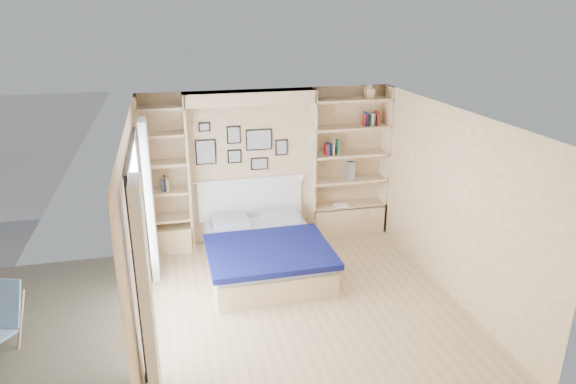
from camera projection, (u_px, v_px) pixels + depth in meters
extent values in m
plane|color=tan|center=(304.00, 305.00, 6.75)|extent=(4.50, 4.50, 0.00)
plane|color=beige|center=(268.00, 166.00, 8.38)|extent=(4.00, 0.00, 4.00)
plane|color=beige|center=(376.00, 318.00, 4.27)|extent=(4.00, 0.00, 4.00)
plane|color=beige|center=(137.00, 233.00, 5.88)|extent=(0.00, 4.50, 4.50)
plane|color=beige|center=(451.00, 203.00, 6.77)|extent=(0.00, 4.50, 4.50)
plane|color=white|center=(306.00, 117.00, 5.90)|extent=(4.50, 4.50, 0.00)
cube|color=tan|center=(188.00, 174.00, 7.93)|extent=(0.04, 0.35, 2.50)
cube|color=tan|center=(312.00, 166.00, 8.38)|extent=(0.04, 0.35, 2.50)
cube|color=tan|center=(250.00, 97.00, 7.77)|extent=(2.00, 0.35, 0.20)
cube|color=tan|center=(385.00, 160.00, 8.66)|extent=(0.04, 0.35, 2.50)
cube|color=tan|center=(143.00, 178.00, 7.78)|extent=(0.04, 0.35, 2.50)
cube|color=tan|center=(347.00, 218.00, 8.86)|extent=(1.30, 0.35, 0.50)
cube|color=tan|center=(170.00, 238.00, 8.21)|extent=(0.70, 0.35, 0.40)
cube|color=black|center=(130.00, 150.00, 5.55)|extent=(0.04, 2.08, 0.06)
cube|color=black|center=(149.00, 323.00, 6.30)|extent=(0.04, 2.08, 0.06)
cube|color=black|center=(138.00, 288.00, 5.00)|extent=(0.04, 0.06, 2.20)
cube|color=black|center=(143.00, 212.00, 6.87)|extent=(0.04, 0.06, 2.20)
cube|color=silver|center=(140.00, 243.00, 5.93)|extent=(0.01, 2.00, 2.20)
cube|color=white|center=(146.00, 297.00, 4.75)|extent=(0.10, 0.45, 2.30)
cube|color=white|center=(150.00, 201.00, 7.13)|extent=(0.10, 0.45, 2.30)
cube|color=tan|center=(348.00, 205.00, 8.77)|extent=(1.30, 0.35, 0.04)
cube|color=tan|center=(349.00, 180.00, 8.62)|extent=(1.30, 0.35, 0.04)
cube|color=tan|center=(350.00, 154.00, 8.47)|extent=(1.30, 0.35, 0.04)
cube|color=tan|center=(351.00, 128.00, 8.32)|extent=(1.30, 0.35, 0.04)
cube|color=tan|center=(352.00, 100.00, 8.17)|extent=(1.30, 0.35, 0.04)
cube|color=tan|center=(169.00, 218.00, 8.09)|extent=(0.70, 0.35, 0.04)
cube|color=tan|center=(166.00, 191.00, 7.94)|extent=(0.70, 0.35, 0.04)
cube|color=tan|center=(164.00, 164.00, 7.79)|extent=(0.70, 0.35, 0.04)
cube|color=tan|center=(161.00, 135.00, 7.63)|extent=(0.70, 0.35, 0.04)
cube|color=tan|center=(159.00, 108.00, 7.50)|extent=(0.70, 0.35, 0.04)
cube|color=tan|center=(265.00, 259.00, 7.58)|extent=(1.62, 2.02, 0.35)
cube|color=#ACB0BC|center=(265.00, 245.00, 7.51)|extent=(1.58, 1.98, 0.10)
cube|color=#0C1048|center=(269.00, 251.00, 7.17)|extent=(1.72, 1.42, 0.08)
cube|color=#ACB0BC|center=(230.00, 222.00, 8.03)|extent=(0.56, 0.40, 0.12)
cube|color=#ACB0BC|center=(281.00, 218.00, 8.21)|extent=(0.56, 0.40, 0.12)
cube|color=white|center=(251.00, 198.00, 8.46)|extent=(1.72, 0.04, 0.70)
cube|color=black|center=(206.00, 152.00, 8.03)|extent=(0.32, 0.02, 0.40)
cube|color=gray|center=(206.00, 152.00, 8.02)|extent=(0.28, 0.01, 0.36)
cube|color=black|center=(234.00, 135.00, 8.05)|extent=(0.22, 0.02, 0.28)
cube|color=gray|center=(234.00, 135.00, 8.04)|extent=(0.18, 0.01, 0.24)
cube|color=black|center=(234.00, 156.00, 8.17)|extent=(0.22, 0.02, 0.22)
cube|color=gray|center=(235.00, 157.00, 8.16)|extent=(0.18, 0.01, 0.18)
cube|color=black|center=(259.00, 140.00, 8.17)|extent=(0.42, 0.02, 0.34)
cube|color=gray|center=(259.00, 140.00, 8.16)|extent=(0.38, 0.01, 0.30)
cube|color=black|center=(259.00, 164.00, 8.31)|extent=(0.28, 0.02, 0.20)
cube|color=gray|center=(259.00, 164.00, 8.30)|extent=(0.24, 0.01, 0.16)
cube|color=black|center=(282.00, 147.00, 8.31)|extent=(0.20, 0.02, 0.26)
cube|color=gray|center=(282.00, 147.00, 8.30)|extent=(0.16, 0.01, 0.22)
cube|color=black|center=(204.00, 127.00, 7.90)|extent=(0.18, 0.02, 0.14)
cube|color=gray|center=(204.00, 127.00, 7.89)|extent=(0.14, 0.01, 0.10)
cylinder|color=silver|center=(198.00, 183.00, 7.94)|extent=(0.20, 0.02, 0.02)
cone|color=white|center=(205.00, 184.00, 7.97)|extent=(0.13, 0.12, 0.15)
cylinder|color=silver|center=(305.00, 175.00, 8.32)|extent=(0.20, 0.02, 0.02)
cone|color=white|center=(299.00, 177.00, 8.31)|extent=(0.13, 0.12, 0.15)
cube|color=#A51E1E|center=(326.00, 149.00, 8.33)|extent=(0.02, 0.15, 0.19)
cube|color=navy|center=(328.00, 149.00, 8.34)|extent=(0.03, 0.15, 0.20)
cube|color=black|center=(330.00, 149.00, 8.35)|extent=(0.03, 0.15, 0.19)
cube|color=#BFB28C|center=(332.00, 149.00, 8.36)|extent=(0.04, 0.15, 0.18)
cube|color=#26593F|center=(337.00, 147.00, 8.37)|extent=(0.03, 0.15, 0.24)
cube|color=#A51E1E|center=(364.00, 120.00, 8.32)|extent=(0.02, 0.15, 0.19)
cube|color=navy|center=(365.00, 119.00, 8.32)|extent=(0.03, 0.15, 0.22)
cube|color=black|center=(368.00, 120.00, 8.34)|extent=(0.03, 0.15, 0.19)
cube|color=#BFB28C|center=(371.00, 119.00, 8.35)|extent=(0.04, 0.15, 0.20)
cube|color=#26593F|center=(373.00, 119.00, 8.35)|extent=(0.03, 0.15, 0.21)
cube|color=#A51E1E|center=(377.00, 118.00, 8.36)|extent=(0.03, 0.15, 0.23)
cube|color=navy|center=(163.00, 185.00, 7.89)|extent=(0.02, 0.15, 0.17)
cube|color=black|center=(165.00, 183.00, 7.89)|extent=(0.03, 0.15, 0.23)
cube|color=#BFB28C|center=(168.00, 184.00, 7.90)|extent=(0.03, 0.15, 0.20)
cube|color=tan|center=(369.00, 93.00, 8.19)|extent=(0.13, 0.13, 0.15)
cone|color=tan|center=(370.00, 86.00, 8.15)|extent=(0.20, 0.20, 0.08)
cube|color=slate|center=(350.00, 170.00, 8.56)|extent=(0.12, 0.12, 0.30)
cube|color=white|center=(341.00, 205.00, 8.68)|extent=(0.22, 0.16, 0.03)
cube|color=#695F4D|center=(5.00, 344.00, 5.95)|extent=(3.20, 4.00, 0.05)
cylinder|color=tan|center=(21.00, 321.00, 5.87)|extent=(0.14, 0.32, 0.65)
cube|color=#2362A1|center=(1.00, 303.00, 5.85)|extent=(0.50, 0.36, 0.53)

